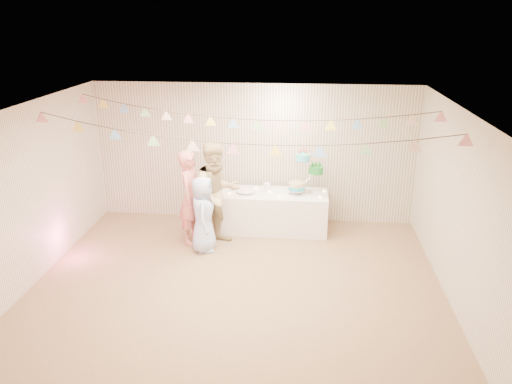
# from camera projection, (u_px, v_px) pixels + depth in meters

# --- Properties ---
(floor) EXTENTS (6.00, 6.00, 0.00)m
(floor) POSITION_uv_depth(u_px,v_px,m) (237.00, 282.00, 7.43)
(floor) COLOR #806145
(floor) RESTS_ON ground
(ceiling) EXTENTS (6.00, 6.00, 0.00)m
(ceiling) POSITION_uv_depth(u_px,v_px,m) (235.00, 108.00, 6.55)
(ceiling) COLOR white
(ceiling) RESTS_ON ground
(back_wall) EXTENTS (6.00, 6.00, 0.00)m
(back_wall) POSITION_uv_depth(u_px,v_px,m) (254.00, 153.00, 9.33)
(back_wall) COLOR silver
(back_wall) RESTS_ON ground
(front_wall) EXTENTS (6.00, 6.00, 0.00)m
(front_wall) POSITION_uv_depth(u_px,v_px,m) (200.00, 296.00, 4.65)
(front_wall) COLOR silver
(front_wall) RESTS_ON ground
(left_wall) EXTENTS (5.00, 5.00, 0.00)m
(left_wall) POSITION_uv_depth(u_px,v_px,m) (33.00, 194.00, 7.27)
(left_wall) COLOR silver
(left_wall) RESTS_ON ground
(right_wall) EXTENTS (5.00, 5.00, 0.00)m
(right_wall) POSITION_uv_depth(u_px,v_px,m) (457.00, 208.00, 6.72)
(right_wall) COLOR silver
(right_wall) RESTS_ON ground
(table) EXTENTS (1.92, 0.77, 0.72)m
(table) POSITION_uv_depth(u_px,v_px,m) (274.00, 211.00, 9.12)
(table) COLOR white
(table) RESTS_ON floor
(cake_stand) EXTENTS (0.68, 0.40, 0.76)m
(cake_stand) POSITION_uv_depth(u_px,v_px,m) (306.00, 171.00, 8.86)
(cake_stand) COLOR silver
(cake_stand) RESTS_ON table
(cake_bottom) EXTENTS (0.31, 0.31, 0.15)m
(cake_bottom) POSITION_uv_depth(u_px,v_px,m) (297.00, 188.00, 8.91)
(cake_bottom) COLOR #2AAEC6
(cake_bottom) RESTS_ON cake_stand
(cake_middle) EXTENTS (0.27, 0.27, 0.22)m
(cake_middle) POSITION_uv_depth(u_px,v_px,m) (316.00, 171.00, 8.93)
(cake_middle) COLOR #1C802B
(cake_middle) RESTS_ON cake_stand
(cake_top_tier) EXTENTS (0.25, 0.25, 0.19)m
(cake_top_tier) POSITION_uv_depth(u_px,v_px,m) (303.00, 158.00, 8.75)
(cake_top_tier) COLOR #46CEDE
(cake_top_tier) RESTS_ON cake_stand
(platter) EXTENTS (0.33, 0.33, 0.02)m
(platter) POSITION_uv_depth(u_px,v_px,m) (246.00, 191.00, 8.99)
(platter) COLOR white
(platter) RESTS_ON table
(posy) EXTENTS (0.15, 0.15, 0.18)m
(posy) POSITION_uv_depth(u_px,v_px,m) (267.00, 186.00, 9.02)
(posy) COLOR white
(posy) RESTS_ON table
(person_adult_a) EXTENTS (0.44, 0.63, 1.64)m
(person_adult_a) POSITION_uv_depth(u_px,v_px,m) (191.00, 197.00, 8.50)
(person_adult_a) COLOR #E07A75
(person_adult_a) RESTS_ON floor
(person_adult_b) EXTENTS (1.12, 1.09, 1.81)m
(person_adult_b) POSITION_uv_depth(u_px,v_px,m) (217.00, 194.00, 8.38)
(person_adult_b) COLOR tan
(person_adult_b) RESTS_ON floor
(person_child) EXTENTS (0.49, 0.68, 1.30)m
(person_child) POSITION_uv_depth(u_px,v_px,m) (203.00, 214.00, 8.24)
(person_child) COLOR #B0C8F9
(person_child) RESTS_ON floor
(bunting_back) EXTENTS (5.60, 1.10, 0.40)m
(bunting_back) POSITION_uv_depth(u_px,v_px,m) (245.00, 112.00, 7.67)
(bunting_back) COLOR pink
(bunting_back) RESTS_ON ceiling
(bunting_front) EXTENTS (5.60, 0.90, 0.36)m
(bunting_front) POSITION_uv_depth(u_px,v_px,m) (233.00, 133.00, 6.46)
(bunting_front) COLOR #72A5E5
(bunting_front) RESTS_ON ceiling
(tealight_0) EXTENTS (0.04, 0.04, 0.03)m
(tealight_0) POSITION_uv_depth(u_px,v_px,m) (229.00, 193.00, 8.93)
(tealight_0) COLOR #FFD88C
(tealight_0) RESTS_ON table
(tealight_1) EXTENTS (0.04, 0.04, 0.03)m
(tealight_1) POSITION_uv_depth(u_px,v_px,m) (256.00, 188.00, 9.19)
(tealight_1) COLOR #FFD88C
(tealight_1) RESTS_ON table
(tealight_2) EXTENTS (0.04, 0.04, 0.03)m
(tealight_2) POSITION_uv_depth(u_px,v_px,m) (279.00, 196.00, 8.78)
(tealight_2) COLOR #FFD88C
(tealight_2) RESTS_ON table
(tealight_3) EXTENTS (0.04, 0.04, 0.03)m
(tealight_3) POSITION_uv_depth(u_px,v_px,m) (294.00, 189.00, 9.17)
(tealight_3) COLOR #FFD88C
(tealight_3) RESTS_ON table
(tealight_4) EXTENTS (0.04, 0.04, 0.03)m
(tealight_4) POSITION_uv_depth(u_px,v_px,m) (320.00, 197.00, 8.75)
(tealight_4) COLOR #FFD88C
(tealight_4) RESTS_ON table
(tealight_5) EXTENTS (0.04, 0.04, 0.03)m
(tealight_5) POSITION_uv_depth(u_px,v_px,m) (324.00, 191.00, 9.05)
(tealight_5) COLOR #FFD88C
(tealight_5) RESTS_ON table
(tealight_6) EXTENTS (0.04, 0.04, 0.03)m
(tealight_6) POSITION_uv_depth(u_px,v_px,m) (270.00, 192.00, 9.01)
(tealight_6) COLOR #FFD88C
(tealight_6) RESTS_ON table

